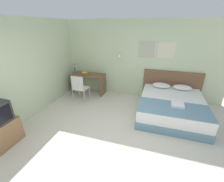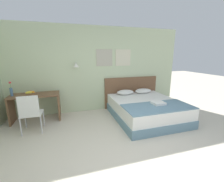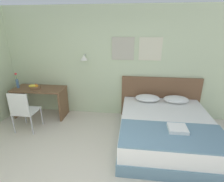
% 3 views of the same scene
% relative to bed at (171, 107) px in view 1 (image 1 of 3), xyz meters
% --- Properties ---
extents(ground_plane, '(24.00, 24.00, 0.00)m').
position_rel_bed_xyz_m(ground_plane, '(-1.30, -1.69, -0.26)').
color(ground_plane, beige).
extents(wall_back, '(5.88, 0.31, 2.65)m').
position_rel_bed_xyz_m(wall_back, '(-1.29, 1.11, 1.07)').
color(wall_back, beige).
rests_on(wall_back, ground_plane).
extents(wall_left, '(0.06, 5.77, 2.65)m').
position_rel_bed_xyz_m(wall_left, '(-3.87, -1.80, 1.06)').
color(wall_left, beige).
rests_on(wall_left, ground_plane).
extents(bed, '(1.78, 2.04, 0.53)m').
position_rel_bed_xyz_m(bed, '(0.00, 0.00, 0.00)').
color(bed, '#66899E').
rests_on(bed, ground_plane).
extents(headboard, '(1.90, 0.06, 1.04)m').
position_rel_bed_xyz_m(headboard, '(-0.00, 1.05, 0.26)').
color(headboard, brown).
rests_on(headboard, ground_plane).
extents(pillow_left, '(0.57, 0.36, 0.15)m').
position_rel_bed_xyz_m(pillow_left, '(-0.32, 0.79, 0.34)').
color(pillow_left, white).
rests_on(pillow_left, bed).
extents(pillow_right, '(0.57, 0.36, 0.15)m').
position_rel_bed_xyz_m(pillow_right, '(0.32, 0.79, 0.34)').
color(pillow_right, white).
rests_on(pillow_right, bed).
extents(throw_blanket, '(1.73, 0.82, 0.02)m').
position_rel_bed_xyz_m(throw_blanket, '(-0.00, -0.59, 0.28)').
color(throw_blanket, '#66899E').
rests_on(throw_blanket, bed).
extents(folded_towel_near_foot, '(0.31, 0.29, 0.06)m').
position_rel_bed_xyz_m(folded_towel_near_foot, '(0.09, -0.45, 0.32)').
color(folded_towel_near_foot, white).
rests_on(folded_towel_near_foot, throw_blanket).
extents(desk, '(1.24, 0.58, 0.75)m').
position_rel_bed_xyz_m(desk, '(-2.99, 0.74, 0.27)').
color(desk, brown).
rests_on(desk, ground_plane).
extents(desk_chair, '(0.46, 0.46, 0.93)m').
position_rel_bed_xyz_m(desk_chair, '(-2.97, -0.01, 0.28)').
color(desk_chair, white).
rests_on(desk_chair, ground_plane).
extents(fruit_bowl, '(0.26, 0.25, 0.11)m').
position_rel_bed_xyz_m(fruit_bowl, '(-3.06, 0.70, 0.53)').
color(fruit_bowl, brown).
rests_on(fruit_bowl, desk).
extents(flower_vase, '(0.07, 0.07, 0.38)m').
position_rel_bed_xyz_m(flower_vase, '(-3.51, 0.71, 0.64)').
color(flower_vase, '#4C7099').
rests_on(flower_vase, desk).
extents(tv_stand, '(0.48, 0.69, 0.57)m').
position_rel_bed_xyz_m(tv_stand, '(-3.58, -2.40, 0.03)').
color(tv_stand, '#8E6642').
rests_on(tv_stand, ground_plane).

